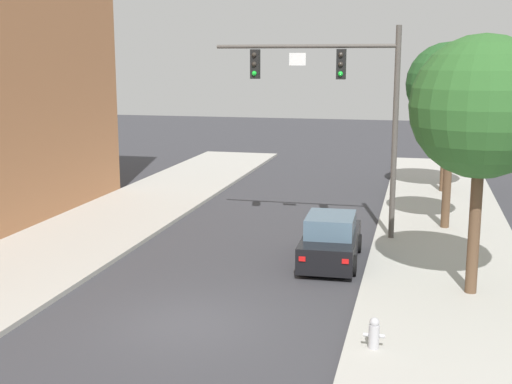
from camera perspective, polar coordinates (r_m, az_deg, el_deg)
The scene contains 8 objects.
ground_plane at distance 17.39m, azimuth -5.80°, elevation -10.91°, with size 120.00×120.00×0.00m, color #38383D.
sidewalk_right at distance 16.52m, azimuth 16.53°, elevation -12.27°, with size 5.00×60.00×0.15m, color #B2AFA8.
traffic_signal_mast at distance 24.48m, azimuth 7.32°, elevation 8.29°, with size 6.60×0.38×7.50m.
car_lead_black at distance 22.17m, azimuth 6.29°, elevation -4.08°, with size 1.93×4.29×1.60m.
fire_hydrant at distance 15.65m, azimuth 9.88°, elevation -11.59°, with size 0.48×0.24×0.72m.
street_tree_nearest at distance 18.93m, azimuth 18.45°, elevation 6.74°, with size 3.80×3.80×7.02m.
street_tree_second at distance 26.43m, azimuth 16.08°, elevation 7.08°, with size 2.96×2.96×6.22m.
street_tree_third at distance 33.98m, azimuth 15.84°, elevation 8.67°, with size 3.99×3.99×7.18m.
Camera 1 is at (5.46, -15.18, 6.49)m, focal length 47.64 mm.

